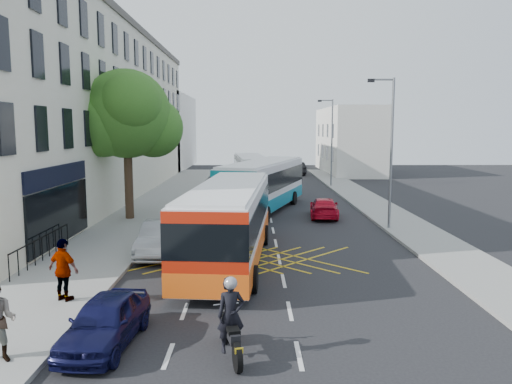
{
  "coord_description": "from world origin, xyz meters",
  "views": [
    {
      "loc": [
        -1.15,
        -14.59,
        5.54
      ],
      "look_at": [
        -0.94,
        11.31,
        2.2
      ],
      "focal_mm": 35.0,
      "sensor_mm": 36.0,
      "label": 1
    }
  ],
  "objects_px": {
    "red_hatchback": "(324,208)",
    "distant_car_grey": "(255,171)",
    "parked_car_blue": "(105,321)",
    "pedestrian_far": "(64,270)",
    "bus_mid": "(263,185)",
    "parked_car_silver": "(161,238)",
    "street_tree": "(126,115)",
    "bus_near": "(229,221)",
    "distant_car_dark": "(296,168)",
    "distant_car_silver": "(288,172)",
    "bus_far": "(251,172)",
    "motorbike": "(231,319)",
    "lamp_near": "(390,145)",
    "lamp_far": "(331,138)"
  },
  "relations": [
    {
      "from": "parked_car_blue",
      "to": "parked_car_silver",
      "type": "height_order",
      "value": "parked_car_silver"
    },
    {
      "from": "pedestrian_far",
      "to": "distant_car_dark",
      "type": "bearing_deg",
      "value": -78.48
    },
    {
      "from": "lamp_far",
      "to": "red_hatchback",
      "type": "bearing_deg",
      "value": -100.13
    },
    {
      "from": "bus_far",
      "to": "parked_car_blue",
      "type": "distance_m",
      "value": 32.83
    },
    {
      "from": "distant_car_silver",
      "to": "lamp_far",
      "type": "bearing_deg",
      "value": 107.57
    },
    {
      "from": "parked_car_silver",
      "to": "lamp_far",
      "type": "bearing_deg",
      "value": 66.03
    },
    {
      "from": "street_tree",
      "to": "lamp_far",
      "type": "height_order",
      "value": "street_tree"
    },
    {
      "from": "distant_car_silver",
      "to": "parked_car_blue",
      "type": "bearing_deg",
      "value": 77.14
    },
    {
      "from": "lamp_near",
      "to": "distant_car_grey",
      "type": "bearing_deg",
      "value": 103.56
    },
    {
      "from": "lamp_far",
      "to": "parked_car_blue",
      "type": "distance_m",
      "value": 36.32
    },
    {
      "from": "lamp_near",
      "to": "pedestrian_far",
      "type": "relative_size",
      "value": 4.04
    },
    {
      "from": "lamp_far",
      "to": "motorbike",
      "type": "height_order",
      "value": "lamp_far"
    },
    {
      "from": "lamp_far",
      "to": "lamp_near",
      "type": "bearing_deg",
      "value": -90.0
    },
    {
      "from": "distant_car_dark",
      "to": "bus_mid",
      "type": "bearing_deg",
      "value": 74.65
    },
    {
      "from": "distant_car_silver",
      "to": "distant_car_grey",
      "type": "bearing_deg",
      "value": -5.2
    },
    {
      "from": "distant_car_grey",
      "to": "distant_car_dark",
      "type": "height_order",
      "value": "distant_car_dark"
    },
    {
      "from": "bus_far",
      "to": "pedestrian_far",
      "type": "height_order",
      "value": "bus_far"
    },
    {
      "from": "lamp_far",
      "to": "distant_car_grey",
      "type": "height_order",
      "value": "lamp_far"
    },
    {
      "from": "motorbike",
      "to": "lamp_far",
      "type": "bearing_deg",
      "value": 63.8
    },
    {
      "from": "street_tree",
      "to": "bus_mid",
      "type": "distance_m",
      "value": 9.93
    },
    {
      "from": "bus_near",
      "to": "lamp_far",
      "type": "bearing_deg",
      "value": 77.23
    },
    {
      "from": "red_hatchback",
      "to": "pedestrian_far",
      "type": "bearing_deg",
      "value": 62.22
    },
    {
      "from": "street_tree",
      "to": "bus_mid",
      "type": "height_order",
      "value": "street_tree"
    },
    {
      "from": "lamp_far",
      "to": "bus_far",
      "type": "distance_m",
      "value": 8.21
    },
    {
      "from": "red_hatchback",
      "to": "parked_car_silver",
      "type": "bearing_deg",
      "value": 53.4
    },
    {
      "from": "parked_car_blue",
      "to": "pedestrian_far",
      "type": "xyz_separation_m",
      "value": [
        -2.13,
        2.92,
        0.5
      ]
    },
    {
      "from": "bus_mid",
      "to": "parked_car_blue",
      "type": "distance_m",
      "value": 21.34
    },
    {
      "from": "lamp_far",
      "to": "distant_car_silver",
      "type": "height_order",
      "value": "lamp_far"
    },
    {
      "from": "motorbike",
      "to": "red_hatchback",
      "type": "height_order",
      "value": "motorbike"
    },
    {
      "from": "bus_mid",
      "to": "parked_car_silver",
      "type": "height_order",
      "value": "bus_mid"
    },
    {
      "from": "lamp_near",
      "to": "parked_car_blue",
      "type": "distance_m",
      "value": 18.57
    },
    {
      "from": "bus_far",
      "to": "red_hatchback",
      "type": "distance_m",
      "value": 15.01
    },
    {
      "from": "bus_far",
      "to": "red_hatchback",
      "type": "height_order",
      "value": "bus_far"
    },
    {
      "from": "street_tree",
      "to": "distant_car_dark",
      "type": "height_order",
      "value": "street_tree"
    },
    {
      "from": "lamp_near",
      "to": "bus_far",
      "type": "xyz_separation_m",
      "value": [
        -7.44,
        18.26,
        -3.02
      ]
    },
    {
      "from": "bus_near",
      "to": "distant_car_silver",
      "type": "relative_size",
      "value": 3.32
    },
    {
      "from": "distant_car_grey",
      "to": "lamp_near",
      "type": "bearing_deg",
      "value": -75.07
    },
    {
      "from": "lamp_near",
      "to": "distant_car_grey",
      "type": "distance_m",
      "value": 30.25
    },
    {
      "from": "bus_far",
      "to": "parked_car_silver",
      "type": "bearing_deg",
      "value": -104.58
    },
    {
      "from": "red_hatchback",
      "to": "distant_car_grey",
      "type": "relative_size",
      "value": 0.79
    },
    {
      "from": "motorbike",
      "to": "bus_far",
      "type": "bearing_deg",
      "value": 75.71
    },
    {
      "from": "bus_near",
      "to": "distant_car_grey",
      "type": "distance_m",
      "value": 35.55
    },
    {
      "from": "motorbike",
      "to": "pedestrian_far",
      "type": "bearing_deg",
      "value": 132.42
    },
    {
      "from": "parked_car_silver",
      "to": "distant_car_dark",
      "type": "distance_m",
      "value": 38.94
    },
    {
      "from": "parked_car_blue",
      "to": "distant_car_dark",
      "type": "height_order",
      "value": "distant_car_dark"
    },
    {
      "from": "parked_car_silver",
      "to": "distant_car_grey",
      "type": "distance_m",
      "value": 34.63
    },
    {
      "from": "distant_car_dark",
      "to": "bus_far",
      "type": "bearing_deg",
      "value": 63.96
    },
    {
      "from": "bus_far",
      "to": "bus_near",
      "type": "bearing_deg",
      "value": -97.1
    },
    {
      "from": "bus_near",
      "to": "bus_far",
      "type": "distance_m",
      "value": 24.62
    },
    {
      "from": "bus_far",
      "to": "pedestrian_far",
      "type": "distance_m",
      "value": 30.25
    }
  ]
}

